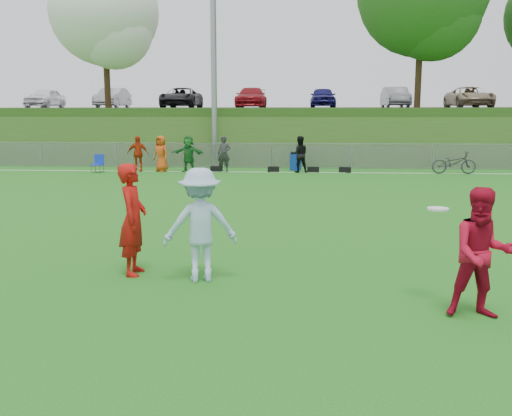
# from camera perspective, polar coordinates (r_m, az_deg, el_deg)

# --- Properties ---
(ground) EXTENTS (120.00, 120.00, 0.00)m
(ground) POSITION_cam_1_polar(r_m,az_deg,el_deg) (9.26, -4.30, -7.85)
(ground) COLOR #1A6916
(ground) RESTS_ON ground
(sideline_far) EXTENTS (60.00, 0.10, 0.01)m
(sideline_far) POSITION_cam_1_polar(r_m,az_deg,el_deg) (26.91, 1.36, 3.61)
(sideline_far) COLOR white
(sideline_far) RESTS_ON ground
(fence) EXTENTS (58.00, 0.06, 1.30)m
(fence) POSITION_cam_1_polar(r_m,az_deg,el_deg) (28.84, 1.57, 5.29)
(fence) COLOR gray
(fence) RESTS_ON ground
(light_pole) EXTENTS (1.20, 0.40, 12.15)m
(light_pole) POSITION_cam_1_polar(r_m,az_deg,el_deg) (30.11, -4.28, 16.99)
(light_pole) COLOR gray
(light_pole) RESTS_ON ground
(berm) EXTENTS (120.00, 18.00, 3.00)m
(berm) POSITION_cam_1_polar(r_m,az_deg,el_deg) (39.78, 2.32, 7.66)
(berm) COLOR #254B15
(berm) RESTS_ON ground
(parking_lot) EXTENTS (120.00, 12.00, 0.10)m
(parking_lot) POSITION_cam_1_polar(r_m,az_deg,el_deg) (41.76, 2.43, 9.88)
(parking_lot) COLOR black
(parking_lot) RESTS_ON berm
(tree_white_flowering) EXTENTS (6.30, 6.30, 8.78)m
(tree_white_flowering) POSITION_cam_1_polar(r_m,az_deg,el_deg) (35.90, -14.71, 18.10)
(tree_white_flowering) COLOR black
(tree_white_flowering) RESTS_ON berm
(car_row) EXTENTS (32.04, 5.18, 1.44)m
(car_row) POSITION_cam_1_polar(r_m,az_deg,el_deg) (40.83, 0.72, 10.97)
(car_row) COLOR white
(car_row) RESTS_ON parking_lot
(spectator_row) EXTENTS (8.66, 0.88, 1.69)m
(spectator_row) POSITION_cam_1_polar(r_m,az_deg,el_deg) (27.18, -5.40, 5.42)
(spectator_row) COLOR #BA2F0C
(spectator_row) RESTS_ON ground
(gear_bags) EXTENTS (6.65, 0.37, 0.26)m
(gear_bags) POSITION_cam_1_polar(r_m,az_deg,el_deg) (26.97, 3.09, 3.88)
(gear_bags) COLOR black
(gear_bags) RESTS_ON ground
(player_red_left) EXTENTS (0.50, 0.73, 1.92)m
(player_red_left) POSITION_cam_1_polar(r_m,az_deg,el_deg) (9.94, -12.21, -1.13)
(player_red_left) COLOR #A9100B
(player_red_left) RESTS_ON ground
(player_red_center) EXTENTS (0.89, 0.70, 1.78)m
(player_red_center) POSITION_cam_1_polar(r_m,az_deg,el_deg) (8.25, 21.70, -4.24)
(player_red_center) COLOR #AA0B25
(player_red_center) RESTS_ON ground
(player_blue) EXTENTS (1.35, 0.98, 1.88)m
(player_blue) POSITION_cam_1_polar(r_m,az_deg,el_deg) (9.40, -5.59, -1.70)
(player_blue) COLOR #A0C0DE
(player_blue) RESTS_ON ground
(frisbee) EXTENTS (0.31, 0.31, 0.03)m
(frisbee) POSITION_cam_1_polar(r_m,az_deg,el_deg) (8.57, 17.74, -0.08)
(frisbee) COLOR silver
(frisbee) RESTS_ON ground
(recycling_bin) EXTENTS (0.65, 0.65, 0.85)m
(recycling_bin) POSITION_cam_1_polar(r_m,az_deg,el_deg) (27.83, 3.97, 4.65)
(recycling_bin) COLOR #0E359A
(recycling_bin) RESTS_ON ground
(camp_chair) EXTENTS (0.51, 0.52, 0.85)m
(camp_chair) POSITION_cam_1_polar(r_m,az_deg,el_deg) (27.70, -15.56, 3.95)
(camp_chair) COLOR #1130B9
(camp_chair) RESTS_ON ground
(bicycle) EXTENTS (1.99, 0.77, 1.03)m
(bicycle) POSITION_cam_1_polar(r_m,az_deg,el_deg) (27.68, 19.19, 4.32)
(bicycle) COLOR #2B2B2E
(bicycle) RESTS_ON ground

